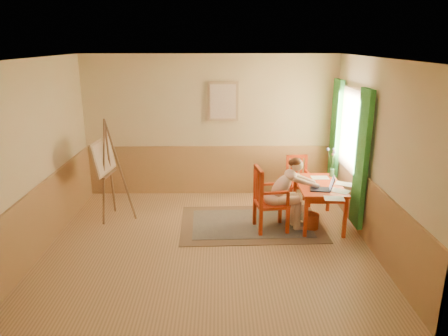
{
  "coord_description": "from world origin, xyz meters",
  "views": [
    {
      "loc": [
        0.17,
        -5.95,
        3.03
      ],
      "look_at": [
        0.25,
        0.55,
        1.05
      ],
      "focal_mm": 33.58,
      "sensor_mm": 36.0,
      "label": 1
    }
  ],
  "objects_px": {
    "table": "(319,189)",
    "chair_back": "(298,180)",
    "figure": "(286,191)",
    "laptop": "(324,187)",
    "easel": "(106,161)",
    "chair_left": "(268,199)"
  },
  "relations": [
    {
      "from": "laptop",
      "to": "easel",
      "type": "distance_m",
      "value": 3.7
    },
    {
      "from": "chair_left",
      "to": "figure",
      "type": "relative_size",
      "value": 0.88
    },
    {
      "from": "chair_left",
      "to": "chair_back",
      "type": "bearing_deg",
      "value": 59.44
    },
    {
      "from": "figure",
      "to": "laptop",
      "type": "height_order",
      "value": "figure"
    },
    {
      "from": "figure",
      "to": "chair_back",
      "type": "bearing_deg",
      "value": 70.52
    },
    {
      "from": "chair_back",
      "to": "figure",
      "type": "bearing_deg",
      "value": -109.48
    },
    {
      "from": "table",
      "to": "chair_back",
      "type": "distance_m",
      "value": 0.98
    },
    {
      "from": "chair_back",
      "to": "laptop",
      "type": "xyz_separation_m",
      "value": [
        0.18,
        -1.25,
        0.3
      ]
    },
    {
      "from": "table",
      "to": "laptop",
      "type": "distance_m",
      "value": 0.33
    },
    {
      "from": "chair_left",
      "to": "table",
      "type": "bearing_deg",
      "value": 15.83
    },
    {
      "from": "table",
      "to": "chair_left",
      "type": "xyz_separation_m",
      "value": [
        -0.89,
        -0.25,
        -0.09
      ]
    },
    {
      "from": "chair_left",
      "to": "figure",
      "type": "bearing_deg",
      "value": 7.29
    },
    {
      "from": "table",
      "to": "easel",
      "type": "height_order",
      "value": "easel"
    },
    {
      "from": "table",
      "to": "easel",
      "type": "bearing_deg",
      "value": 175.49
    },
    {
      "from": "chair_back",
      "to": "laptop",
      "type": "relative_size",
      "value": 2.25
    },
    {
      "from": "chair_back",
      "to": "table",
      "type": "bearing_deg",
      "value": -78.96
    },
    {
      "from": "chair_left",
      "to": "chair_back",
      "type": "distance_m",
      "value": 1.39
    },
    {
      "from": "figure",
      "to": "table",
      "type": "bearing_deg",
      "value": 19.86
    },
    {
      "from": "chair_left",
      "to": "easel",
      "type": "distance_m",
      "value": 2.85
    },
    {
      "from": "easel",
      "to": "chair_left",
      "type": "bearing_deg",
      "value": -11.12
    },
    {
      "from": "easel",
      "to": "chair_back",
      "type": "bearing_deg",
      "value": 10.77
    },
    {
      "from": "table",
      "to": "figure",
      "type": "height_order",
      "value": "figure"
    }
  ]
}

